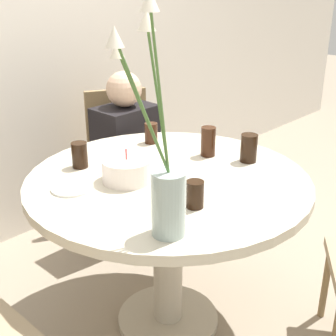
{
  "coord_description": "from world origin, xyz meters",
  "views": [
    {
      "loc": [
        -1.3,
        -1.23,
        1.54
      ],
      "look_at": [
        0.0,
        0.0,
        0.79
      ],
      "focal_mm": 50.0,
      "sensor_mm": 36.0,
      "label": 1
    }
  ],
  "objects_px": {
    "drink_glass_0": "(208,142)",
    "person_guest": "(127,165)",
    "drink_glass_3": "(249,148)",
    "flower_vase": "(164,178)",
    "side_plate": "(72,188)",
    "drink_glass_4": "(151,133)",
    "drink_glass_2": "(80,155)",
    "chair_near_front": "(121,155)",
    "birthday_cake": "(127,170)",
    "drink_glass_1": "(195,194)"
  },
  "relations": [
    {
      "from": "birthday_cake",
      "to": "drink_glass_4",
      "type": "relative_size",
      "value": 1.98
    },
    {
      "from": "drink_glass_0",
      "to": "drink_glass_4",
      "type": "bearing_deg",
      "value": 100.41
    },
    {
      "from": "drink_glass_0",
      "to": "drink_glass_1",
      "type": "relative_size",
      "value": 1.35
    },
    {
      "from": "birthday_cake",
      "to": "drink_glass_2",
      "type": "relative_size",
      "value": 1.79
    },
    {
      "from": "drink_glass_3",
      "to": "drink_glass_1",
      "type": "bearing_deg",
      "value": -167.07
    },
    {
      "from": "birthday_cake",
      "to": "drink_glass_0",
      "type": "xyz_separation_m",
      "value": [
        0.45,
        -0.06,
        0.02
      ]
    },
    {
      "from": "drink_glass_4",
      "to": "person_guest",
      "type": "xyz_separation_m",
      "value": [
        0.14,
        0.36,
        -0.32
      ]
    },
    {
      "from": "drink_glass_0",
      "to": "drink_glass_3",
      "type": "bearing_deg",
      "value": -69.07
    },
    {
      "from": "drink_glass_0",
      "to": "chair_near_front",
      "type": "bearing_deg",
      "value": 78.69
    },
    {
      "from": "drink_glass_2",
      "to": "person_guest",
      "type": "xyz_separation_m",
      "value": [
        0.58,
        0.36,
        -0.32
      ]
    },
    {
      "from": "flower_vase",
      "to": "drink_glass_0",
      "type": "height_order",
      "value": "flower_vase"
    },
    {
      "from": "drink_glass_0",
      "to": "person_guest",
      "type": "distance_m",
      "value": 0.76
    },
    {
      "from": "chair_near_front",
      "to": "drink_glass_3",
      "type": "bearing_deg",
      "value": -66.54
    },
    {
      "from": "side_plate",
      "to": "chair_near_front",
      "type": "bearing_deg",
      "value": 38.91
    },
    {
      "from": "birthday_cake",
      "to": "drink_glass_2",
      "type": "distance_m",
      "value": 0.26
    },
    {
      "from": "drink_glass_0",
      "to": "drink_glass_2",
      "type": "distance_m",
      "value": 0.59
    },
    {
      "from": "side_plate",
      "to": "drink_glass_0",
      "type": "relative_size",
      "value": 1.21
    },
    {
      "from": "person_guest",
      "to": "drink_glass_0",
      "type": "bearing_deg",
      "value": -97.24
    },
    {
      "from": "drink_glass_0",
      "to": "drink_glass_3",
      "type": "height_order",
      "value": "drink_glass_0"
    },
    {
      "from": "drink_glass_4",
      "to": "chair_near_front",
      "type": "bearing_deg",
      "value": 66.07
    },
    {
      "from": "drink_glass_3",
      "to": "drink_glass_2",
      "type": "bearing_deg",
      "value": 138.75
    },
    {
      "from": "chair_near_front",
      "to": "birthday_cake",
      "type": "height_order",
      "value": "birthday_cake"
    },
    {
      "from": "side_plate",
      "to": "drink_glass_4",
      "type": "bearing_deg",
      "value": 15.14
    },
    {
      "from": "drink_glass_0",
      "to": "drink_glass_3",
      "type": "xyz_separation_m",
      "value": [
        0.07,
        -0.18,
        -0.01
      ]
    },
    {
      "from": "drink_glass_3",
      "to": "person_guest",
      "type": "relative_size",
      "value": 0.12
    },
    {
      "from": "chair_near_front",
      "to": "drink_glass_1",
      "type": "relative_size",
      "value": 8.71
    },
    {
      "from": "drink_glass_1",
      "to": "drink_glass_3",
      "type": "xyz_separation_m",
      "value": [
        0.51,
        0.12,
        0.01
      ]
    },
    {
      "from": "birthday_cake",
      "to": "person_guest",
      "type": "relative_size",
      "value": 0.19
    },
    {
      "from": "birthday_cake",
      "to": "flower_vase",
      "type": "distance_m",
      "value": 0.49
    },
    {
      "from": "flower_vase",
      "to": "drink_glass_2",
      "type": "relative_size",
      "value": 6.71
    },
    {
      "from": "drink_glass_1",
      "to": "drink_glass_4",
      "type": "xyz_separation_m",
      "value": [
        0.38,
        0.61,
        0.0
      ]
    },
    {
      "from": "chair_near_front",
      "to": "drink_glass_3",
      "type": "distance_m",
      "value": 1.05
    },
    {
      "from": "drink_glass_0",
      "to": "person_guest",
      "type": "relative_size",
      "value": 0.13
    },
    {
      "from": "chair_near_front",
      "to": "side_plate",
      "type": "distance_m",
      "value": 1.09
    },
    {
      "from": "drink_glass_2",
      "to": "person_guest",
      "type": "distance_m",
      "value": 0.76
    },
    {
      "from": "drink_glass_2",
      "to": "birthday_cake",
      "type": "bearing_deg",
      "value": -80.6
    },
    {
      "from": "birthday_cake",
      "to": "drink_glass_0",
      "type": "relative_size",
      "value": 1.47
    },
    {
      "from": "drink_glass_4",
      "to": "drink_glass_2",
      "type": "bearing_deg",
      "value": -179.83
    },
    {
      "from": "flower_vase",
      "to": "side_plate",
      "type": "height_order",
      "value": "flower_vase"
    },
    {
      "from": "drink_glass_3",
      "to": "drink_glass_0",
      "type": "bearing_deg",
      "value": 110.93
    },
    {
      "from": "drink_glass_0",
      "to": "person_guest",
      "type": "xyz_separation_m",
      "value": [
        0.09,
        0.68,
        -0.33
      ]
    },
    {
      "from": "chair_near_front",
      "to": "side_plate",
      "type": "relative_size",
      "value": 5.35
    },
    {
      "from": "side_plate",
      "to": "drink_glass_3",
      "type": "bearing_deg",
      "value": -24.75
    },
    {
      "from": "drink_glass_2",
      "to": "drink_glass_1",
      "type": "bearing_deg",
      "value": -84.66
    },
    {
      "from": "drink_glass_0",
      "to": "drink_glass_1",
      "type": "bearing_deg",
      "value": -146.08
    },
    {
      "from": "chair_near_front",
      "to": "flower_vase",
      "type": "xyz_separation_m",
      "value": [
        -0.82,
        -1.17,
        0.47
      ]
    },
    {
      "from": "side_plate",
      "to": "drink_glass_3",
      "type": "height_order",
      "value": "drink_glass_3"
    },
    {
      "from": "birthday_cake",
      "to": "drink_glass_1",
      "type": "xyz_separation_m",
      "value": [
        0.01,
        -0.35,
        0.0
      ]
    },
    {
      "from": "drink_glass_1",
      "to": "person_guest",
      "type": "height_order",
      "value": "person_guest"
    },
    {
      "from": "drink_glass_2",
      "to": "drink_glass_4",
      "type": "bearing_deg",
      "value": 0.17
    }
  ]
}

